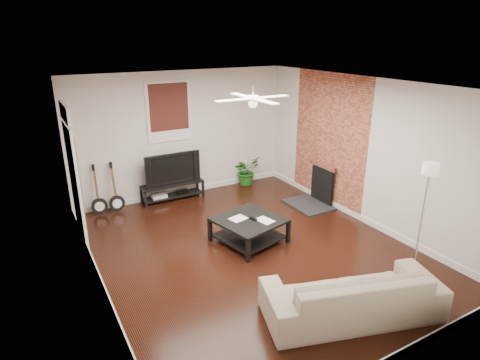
# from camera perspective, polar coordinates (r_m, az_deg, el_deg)

# --- Properties ---
(room) EXTENTS (5.01, 6.01, 2.81)m
(room) POSITION_cam_1_polar(r_m,az_deg,el_deg) (6.53, 1.72, 1.01)
(room) COLOR black
(room) RESTS_ON ground
(brick_accent) EXTENTS (0.02, 2.20, 2.80)m
(brick_accent) POSITION_cam_1_polar(r_m,az_deg,el_deg) (8.74, 12.43, 5.47)
(brick_accent) COLOR brown
(brick_accent) RESTS_ON floor
(fireplace) EXTENTS (0.80, 1.10, 0.92)m
(fireplace) POSITION_cam_1_polar(r_m,az_deg,el_deg) (8.83, 10.58, -0.64)
(fireplace) COLOR black
(fireplace) RESTS_ON floor
(window_back) EXTENTS (1.00, 0.06, 1.30)m
(window_back) POSITION_cam_1_polar(r_m,az_deg,el_deg) (8.89, -10.01, 9.51)
(window_back) COLOR #3A180F
(window_back) RESTS_ON wall_back
(door_left) EXTENTS (0.08, 1.00, 2.50)m
(door_left) POSITION_cam_1_polar(r_m,az_deg,el_deg) (7.57, -22.37, 0.97)
(door_left) COLOR white
(door_left) RESTS_ON wall_left
(tv_stand) EXTENTS (1.39, 0.37, 0.39)m
(tv_stand) POSITION_cam_1_polar(r_m,az_deg,el_deg) (9.16, -9.50, -1.59)
(tv_stand) COLOR black
(tv_stand) RESTS_ON floor
(tv) EXTENTS (1.24, 0.16, 0.72)m
(tv) POSITION_cam_1_polar(r_m,az_deg,el_deg) (8.99, -9.74, 1.73)
(tv) COLOR black
(tv) RESTS_ON tv_stand
(coffee_table) EXTENTS (1.27, 1.27, 0.44)m
(coffee_table) POSITION_cam_1_polar(r_m,az_deg,el_deg) (7.25, 1.28, -7.10)
(coffee_table) COLOR black
(coffee_table) RESTS_ON floor
(sofa) EXTENTS (2.48, 1.55, 0.67)m
(sofa) POSITION_cam_1_polar(r_m,az_deg,el_deg) (5.66, 15.58, -15.11)
(sofa) COLOR #C1A891
(sofa) RESTS_ON floor
(floor_lamp) EXTENTS (0.39, 0.39, 1.89)m
(floor_lamp) POSITION_cam_1_polar(r_m,az_deg,el_deg) (6.35, 24.24, -5.86)
(floor_lamp) COLOR white
(floor_lamp) RESTS_ON floor
(potted_plant) EXTENTS (0.77, 0.71, 0.71)m
(potted_plant) POSITION_cam_1_polar(r_m,az_deg,el_deg) (9.91, 0.90, 1.35)
(potted_plant) COLOR #20611B
(potted_plant) RESTS_ON floor
(guitar_left) EXTENTS (0.35, 0.27, 1.06)m
(guitar_left) POSITION_cam_1_polar(r_m,az_deg,el_deg) (8.65, -19.54, -1.43)
(guitar_left) COLOR black
(guitar_left) RESTS_ON floor
(guitar_right) EXTENTS (0.33, 0.24, 1.06)m
(guitar_right) POSITION_cam_1_polar(r_m,az_deg,el_deg) (8.68, -17.25, -1.10)
(guitar_right) COLOR black
(guitar_right) RESTS_ON floor
(ceiling_fan) EXTENTS (1.24, 1.24, 0.32)m
(ceiling_fan) POSITION_cam_1_polar(r_m,az_deg,el_deg) (6.24, 1.84, 11.48)
(ceiling_fan) COLOR white
(ceiling_fan) RESTS_ON ceiling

